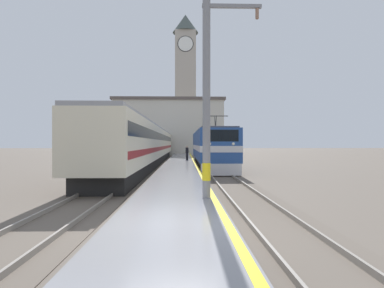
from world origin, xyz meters
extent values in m
plane|color=#60564C|center=(0.00, 30.00, 0.00)|extent=(200.00, 200.00, 0.00)
cube|color=gray|center=(0.00, 25.00, 0.21)|extent=(3.01, 140.00, 0.41)
cube|color=yellow|center=(1.35, 25.00, 0.41)|extent=(0.20, 140.00, 0.00)
cube|color=#60564C|center=(2.85, 25.00, 0.01)|extent=(2.83, 140.00, 0.02)
cube|color=gray|center=(2.14, 25.00, 0.09)|extent=(0.07, 140.00, 0.14)
cube|color=gray|center=(3.57, 25.00, 0.09)|extent=(0.07, 140.00, 0.14)
cube|color=#60564C|center=(-3.43, 25.00, 0.01)|extent=(2.84, 140.00, 0.02)
cube|color=gray|center=(-4.15, 25.00, 0.09)|extent=(0.07, 140.00, 0.14)
cube|color=gray|center=(-2.72, 25.00, 0.09)|extent=(0.07, 140.00, 0.14)
cube|color=black|center=(2.85, 20.35, 0.45)|extent=(2.46, 14.26, 0.90)
cube|color=#23478C|center=(2.85, 20.35, 2.12)|extent=(2.90, 15.50, 2.45)
cube|color=silver|center=(2.85, 20.35, 1.88)|extent=(2.92, 15.52, 0.44)
cube|color=silver|center=(2.85, 12.75, 0.50)|extent=(2.76, 0.30, 0.81)
cube|color=black|center=(2.85, 12.66, 2.80)|extent=(2.32, 0.12, 0.80)
sphere|color=white|center=(2.06, 12.62, 2.25)|extent=(0.20, 0.20, 0.20)
sphere|color=white|center=(3.65, 12.62, 2.25)|extent=(0.20, 0.20, 0.20)
cube|color=#4C4C51|center=(2.85, 20.35, 3.41)|extent=(2.61, 14.73, 0.12)
cylinder|color=#333333|center=(2.85, 16.13, 3.97)|extent=(0.06, 0.63, 1.03)
cylinder|color=#333333|center=(2.85, 16.83, 3.97)|extent=(0.06, 0.63, 1.03)
cube|color=#262626|center=(2.85, 16.48, 4.47)|extent=(2.03, 0.08, 0.06)
cube|color=black|center=(-3.43, 25.04, 0.45)|extent=(2.46, 39.45, 0.90)
cube|color=beige|center=(-3.43, 25.04, 2.34)|extent=(2.90, 41.09, 2.88)
cube|color=black|center=(-3.43, 25.04, 2.92)|extent=(2.92, 40.27, 0.64)
cube|color=maroon|center=(-3.43, 25.04, 1.76)|extent=(2.92, 40.27, 0.36)
cube|color=gray|center=(-3.43, 25.04, 3.88)|extent=(2.67, 41.09, 0.20)
cylinder|color=gray|center=(1.10, 2.79, 4.11)|extent=(0.27, 0.27, 7.39)
cylinder|color=yellow|center=(1.10, 2.79, 1.31)|extent=(0.29, 0.29, 0.60)
cube|color=gray|center=(1.98, 2.79, 7.00)|extent=(2.05, 0.12, 0.12)
cylinder|color=#8C6651|center=(2.85, 2.79, 6.75)|extent=(0.12, 0.12, 0.35)
cylinder|color=#23232D|center=(0.66, 25.77, 0.79)|extent=(0.26, 0.26, 0.75)
cylinder|color=black|center=(0.66, 25.77, 1.47)|extent=(0.34, 0.34, 0.62)
sphere|color=tan|center=(0.66, 25.77, 1.89)|extent=(0.20, 0.20, 0.20)
cube|color=#ADA393|center=(0.65, 61.59, 13.86)|extent=(4.69, 4.69, 27.72)
cylinder|color=black|center=(0.65, 59.23, 24.44)|extent=(3.58, 0.06, 3.58)
cylinder|color=white|center=(0.65, 59.20, 24.44)|extent=(3.28, 0.10, 3.28)
cone|color=#47514C|center=(0.65, 61.59, 29.83)|extent=(5.86, 5.86, 4.22)
cube|color=beige|center=(-2.51, 50.42, 5.05)|extent=(20.06, 8.63, 10.10)
cube|color=#564C47|center=(-2.51, 50.42, 10.35)|extent=(20.66, 9.23, 0.50)
camera|label=1|loc=(0.34, -7.46, 2.29)|focal=28.00mm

